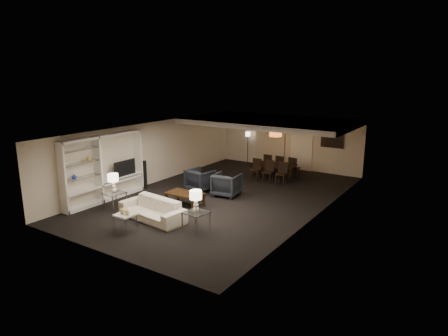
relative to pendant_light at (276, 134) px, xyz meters
name	(u,v)px	position (x,y,z in m)	size (l,w,h in m)	color
floor	(224,197)	(-0.30, -3.50, -1.92)	(11.00, 11.00, 0.00)	black
ceiling	(224,129)	(-0.30, -3.50, 0.58)	(7.00, 11.00, 0.02)	silver
wall_back	(288,142)	(-0.30, 2.00, -0.67)	(7.00, 0.02, 2.50)	beige
wall_front	(101,206)	(-0.30, -9.00, -0.67)	(7.00, 0.02, 2.50)	beige
wall_left	(152,153)	(-3.80, -3.50, -0.67)	(0.02, 11.00, 2.50)	beige
wall_right	(318,178)	(3.20, -3.50, -0.67)	(0.02, 11.00, 2.50)	beige
ceiling_soffit	(270,122)	(-0.30, 0.00, 0.48)	(7.00, 4.00, 0.20)	silver
curtains	(270,141)	(-1.20, 1.92, -0.72)	(1.50, 0.12, 2.40)	beige
door	(302,148)	(0.40, 1.97, -0.87)	(0.90, 0.05, 2.10)	silver
painting	(332,140)	(1.80, 1.96, -0.37)	(0.95, 0.04, 0.65)	#142D38
media_unit	(104,168)	(-3.61, -6.10, -0.74)	(0.38, 3.40, 2.35)	white
pendant_light	(276,134)	(0.00, 0.00, 0.00)	(0.52, 0.52, 0.24)	#D8591E
sofa	(152,209)	(-0.93, -6.57, -1.59)	(2.25, 0.88, 0.66)	beige
coffee_table	(185,199)	(-0.93, -4.97, -1.70)	(1.24, 0.72, 0.44)	black
armchair_left	(200,180)	(-1.53, -3.27, -1.50)	(0.89, 0.92, 0.84)	black
armchair_right	(227,185)	(-0.33, -3.27, -1.50)	(0.89, 0.92, 0.84)	black
side_table_left	(114,201)	(-2.63, -6.57, -1.63)	(0.62, 0.62, 0.58)	white
side_table_right	(196,222)	(0.77, -6.57, -1.63)	(0.62, 0.62, 0.58)	white
table_lamp_left	(113,183)	(-2.63, -6.57, -1.02)	(0.35, 0.35, 0.64)	beige
table_lamp_right	(196,201)	(0.77, -6.57, -1.02)	(0.35, 0.35, 0.64)	beige
marble_table	(126,222)	(-0.93, -7.67, -1.66)	(0.51, 0.51, 0.51)	white
gold_gourd_a	(123,211)	(-1.03, -7.67, -1.32)	(0.16, 0.16, 0.16)	tan
gold_gourd_b	(128,212)	(-0.83, -7.67, -1.33)	(0.14, 0.14, 0.14)	#D7C471
television	(123,168)	(-3.58, -5.26, -0.89)	(0.13, 0.98, 0.56)	black
vase_blue	(74,177)	(-3.61, -7.33, -0.77)	(0.17, 0.17, 0.18)	#2630A5
vase_amber	(88,158)	(-3.61, -6.72, -0.27)	(0.17, 0.17, 0.18)	gold
floor_speaker	(145,175)	(-3.50, -4.26, -1.36)	(0.12, 0.12, 1.12)	black
dining_table	(275,172)	(0.09, -0.13, -1.62)	(1.72, 0.96, 0.60)	black
chair_nl	(255,170)	(-0.51, -0.78, -1.47)	(0.41, 0.41, 0.90)	black
chair_nm	(268,172)	(0.09, -0.78, -1.47)	(0.41, 0.41, 0.90)	black
chair_nr	(281,174)	(0.69, -0.78, -1.47)	(0.41, 0.41, 0.90)	black
chair_fl	(269,164)	(-0.51, 0.52, -1.47)	(0.41, 0.41, 0.90)	black
chair_fm	(282,165)	(0.09, 0.52, -1.47)	(0.41, 0.41, 0.90)	black
chair_fr	(294,167)	(0.69, 0.52, -1.47)	(0.41, 0.41, 0.90)	black
floor_lamp	(248,148)	(-2.32, 1.70, -1.13)	(0.23, 0.23, 1.58)	black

